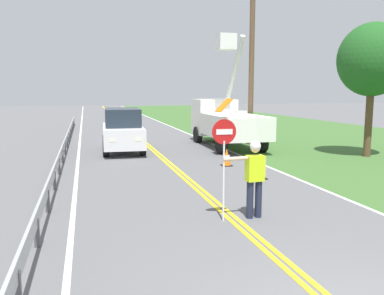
{
  "coord_description": "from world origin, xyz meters",
  "views": [
    {
      "loc": [
        -3.22,
        -3.75,
        2.95
      ],
      "look_at": [
        -0.05,
        8.1,
        1.2
      ],
      "focal_mm": 37.29,
      "sensor_mm": 36.0,
      "label": 1
    }
  ],
  "objects": [
    {
      "name": "grass_verge_right",
      "position": [
        11.6,
        20.0,
        0.0
      ],
      "size": [
        16.0,
        110.0,
        0.01
      ],
      "primitive_type": "cube",
      "color": "#3D662D",
      "rests_on": "ground"
    },
    {
      "name": "centerline_yellow_left",
      "position": [
        -0.09,
        20.0,
        0.01
      ],
      "size": [
        0.11,
        110.0,
        0.01
      ],
      "primitive_type": "cube",
      "color": "yellow",
      "rests_on": "ground"
    },
    {
      "name": "centerline_yellow_right",
      "position": [
        0.09,
        20.0,
        0.01
      ],
      "size": [
        0.11,
        110.0,
        0.01
      ],
      "primitive_type": "cube",
      "color": "yellow",
      "rests_on": "ground"
    },
    {
      "name": "edge_line_right",
      "position": [
        3.6,
        20.0,
        0.01
      ],
      "size": [
        0.12,
        110.0,
        0.01
      ],
      "primitive_type": "cube",
      "color": "silver",
      "rests_on": "ground"
    },
    {
      "name": "edge_line_left",
      "position": [
        -3.6,
        20.0,
        0.01
      ],
      "size": [
        0.12,
        110.0,
        0.01
      ],
      "primitive_type": "cube",
      "color": "silver",
      "rests_on": "ground"
    },
    {
      "name": "flagger_worker",
      "position": [
        0.5,
        4.6,
        1.05
      ],
      "size": [
        1.09,
        0.27,
        1.83
      ],
      "color": "#1E2338",
      "rests_on": "ground"
    },
    {
      "name": "stop_sign_paddle",
      "position": [
        -0.27,
        4.55,
        1.71
      ],
      "size": [
        0.56,
        0.04,
        2.33
      ],
      "color": "silver",
      "rests_on": "ground"
    },
    {
      "name": "utility_bucket_truck",
      "position": [
        3.96,
        16.32,
        1.43
      ],
      "size": [
        2.75,
        6.84,
        5.86
      ],
      "color": "white",
      "rests_on": "ground"
    },
    {
      "name": "oncoming_suv_nearest",
      "position": [
        -1.51,
        15.75,
        1.06
      ],
      "size": [
        2.07,
        4.67,
        2.1
      ],
      "color": "silver",
      "rests_on": "ground"
    },
    {
      "name": "utility_pole_near",
      "position": [
        5.56,
        16.63,
        4.42
      ],
      "size": [
        1.8,
        0.28,
        8.48
      ],
      "color": "brown",
      "rests_on": "ground"
    },
    {
      "name": "traffic_cone_lead",
      "position": [
        2.41,
        8.39,
        0.34
      ],
      "size": [
        0.4,
        0.4,
        0.7
      ],
      "color": "orange",
      "rests_on": "ground"
    },
    {
      "name": "traffic_cone_mid",
      "position": [
        2.11,
        10.9,
        0.34
      ],
      "size": [
        0.4,
        0.4,
        0.7
      ],
      "color": "orange",
      "rests_on": "ground"
    },
    {
      "name": "guardrail_left_shoulder",
      "position": [
        -4.2,
        16.6,
        0.52
      ],
      "size": [
        0.1,
        32.0,
        0.71
      ],
      "color": "#9EA0A3",
      "rests_on": "ground"
    },
    {
      "name": "roadside_tree_verge",
      "position": [
        9.0,
        11.39,
        4.27
      ],
      "size": [
        3.0,
        3.0,
        5.9
      ],
      "color": "brown",
      "rests_on": "ground"
    }
  ]
}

